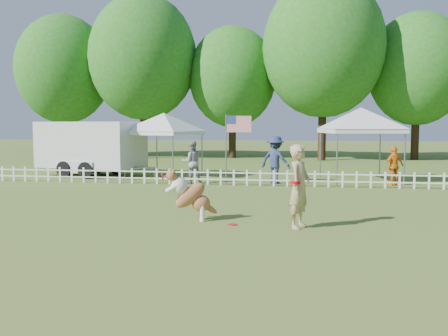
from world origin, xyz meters
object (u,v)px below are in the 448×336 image
object	(u,v)px
canopy_tent_right	(360,146)
cargo_trailer	(91,148)
dog	(191,195)
handler	(299,186)
canopy_tent_left	(164,146)
spectator_a	(192,162)
spectator_b	(275,160)
flag_pole	(226,149)
frisbee_on_turf	(232,224)
spectator_c	(394,166)

from	to	relation	value
canopy_tent_right	cargo_trailer	distance (m)	11.63
dog	canopy_tent_right	xyz separation A→B (m)	(4.87, 9.08, 0.84)
handler	canopy_tent_left	bearing A→B (deg)	52.19
dog	spectator_a	bearing A→B (deg)	86.11
handler	canopy_tent_right	size ratio (longest dim) A/B	0.64
canopy_tent_right	spectator_b	xyz separation A→B (m)	(-3.31, -1.15, -0.52)
flag_pole	spectator_a	size ratio (longest dim) A/B	1.61
frisbee_on_turf	spectator_c	world-z (taller)	spectator_c
cargo_trailer	spectator_c	xyz separation A→B (m)	(12.76, -1.55, -0.49)
dog	canopy_tent_left	bearing A→B (deg)	92.87
canopy_tent_left	canopy_tent_right	xyz separation A→B (m)	(8.27, -0.60, 0.08)
handler	spectator_b	bearing A→B (deg)	28.43
spectator_b	spectator_c	size ratio (longest dim) A/B	1.25
spectator_b	canopy_tent_right	bearing A→B (deg)	-137.84
dog	spectator_a	world-z (taller)	spectator_a
frisbee_on_turf	spectator_c	xyz separation A→B (m)	(4.97, 8.36, 0.73)
handler	dog	bearing A→B (deg)	102.35
canopy_tent_right	spectator_a	distance (m)	6.77
canopy_tent_right	spectator_c	distance (m)	1.71
dog	canopy_tent_right	bearing A→B (deg)	45.30
frisbee_on_turf	dog	bearing A→B (deg)	162.37
spectator_b	handler	bearing A→B (deg)	119.79
frisbee_on_turf	canopy_tent_left	xyz separation A→B (m)	(-4.44, 10.01, 1.36)
handler	spectator_a	distance (m)	9.00
canopy_tent_left	canopy_tent_right	distance (m)	8.30
cargo_trailer	spectator_b	distance (m)	8.47
handler	canopy_tent_left	size ratio (longest dim) A/B	0.68
handler	spectator_c	bearing A→B (deg)	-0.64
dog	canopy_tent_right	world-z (taller)	canopy_tent_right
handler	dog	distance (m)	2.60
dog	spectator_c	size ratio (longest dim) A/B	0.83
flag_pole	spectator_c	world-z (taller)	flag_pole
frisbee_on_turf	canopy_tent_right	xyz separation A→B (m)	(3.83, 9.42, 1.44)
frisbee_on_turf	spectator_b	bearing A→B (deg)	86.41
dog	spectator_a	xyz separation A→B (m)	(-1.68, 7.53, 0.22)
spectator_c	handler	bearing A→B (deg)	34.34
dog	cargo_trailer	size ratio (longest dim) A/B	0.22
spectator_c	frisbee_on_turf	bearing A→B (deg)	25.89
canopy_tent_left	dog	bearing A→B (deg)	-53.02
dog	canopy_tent_left	xyz separation A→B (m)	(-3.40, 9.68, 0.75)
dog	canopy_tent_left	distance (m)	10.29
frisbee_on_turf	spectator_b	world-z (taller)	spectator_b
spectator_b	spectator_c	distance (m)	4.46
canopy_tent_right	cargo_trailer	bearing A→B (deg)	165.69
dog	flag_pole	distance (m)	7.41
canopy_tent_left	flag_pole	xyz separation A→B (m)	(3.10, -2.31, -0.03)
frisbee_on_turf	canopy_tent_right	distance (m)	10.27
flag_pole	canopy_tent_right	bearing A→B (deg)	18.93
handler	frisbee_on_turf	size ratio (longest dim) A/B	8.90
canopy_tent_left	spectator_c	xyz separation A→B (m)	(9.42, -1.66, -0.63)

